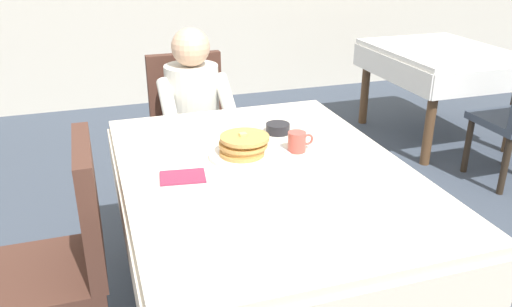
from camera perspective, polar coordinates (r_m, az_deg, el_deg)
name	(u,v)px	position (r m, az deg, el deg)	size (l,w,h in m)	color
dining_table_main	(265,188)	(2.09, 1.01, -3.81)	(1.12, 1.52, 0.74)	silver
chair_diner	(190,123)	(3.17, -7.21, 3.29)	(0.44, 0.45, 0.93)	#4C2D23
diner_person	(194,109)	(2.98, -6.75, 4.82)	(0.40, 0.43, 1.12)	silver
chair_left_side	(66,248)	(2.07, -19.94, -9.61)	(0.45, 0.44, 0.93)	#4C2D23
plate_breakfast	(243,155)	(2.15, -1.40, -0.21)	(0.28, 0.28, 0.02)	white
breakfast_stack	(243,144)	(2.13, -1.41, 1.00)	(0.21, 0.21, 0.09)	tan
cup_coffee	(297,142)	(2.20, 4.52, 1.30)	(0.11, 0.08, 0.08)	#B24C42
bowl_butter	(278,128)	(2.40, 2.39, 2.76)	(0.11, 0.11, 0.04)	black
syrup_pitcher	(181,138)	(2.27, -8.12, 1.69)	(0.08, 0.08, 0.07)	silver
fork_left_of_plate	(199,165)	(2.09, -6.23, -1.20)	(0.18, 0.01, 0.01)	silver
knife_right_of_plate	(288,153)	(2.19, 3.51, 0.08)	(0.20, 0.01, 0.01)	silver
spoon_near_edge	(277,193)	(1.86, 2.35, -4.29)	(0.15, 0.01, 0.01)	silver
napkin_folded	(183,177)	(1.99, -7.99, -2.54)	(0.17, 0.12, 0.01)	#8C2D4C
background_table_far	(439,63)	(4.45, 19.32, 9.30)	(0.92, 1.12, 0.74)	white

